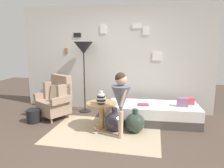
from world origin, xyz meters
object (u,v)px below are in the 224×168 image
object	(u,v)px
side_table	(102,110)
magazine_basket	(33,116)
floor_lamp	(84,50)
demijohn_far	(135,123)
vase_striped	(101,99)
armchair	(56,99)
demijohn_near	(114,121)
book_on_daybed	(143,105)
person_child	(121,96)
daybed	(153,113)

from	to	relation	value
side_table	magazine_basket	size ratio (longest dim) A/B	2.13
floor_lamp	demijohn_far	xyz separation A→B (m)	(1.34, -1.00, -1.32)
floor_lamp	magazine_basket	distance (m)	1.86
vase_striped	magazine_basket	bearing A→B (deg)	176.70
floor_lamp	vase_striped	bearing A→B (deg)	-55.88
armchair	demijohn_near	distance (m)	1.53
magazine_basket	floor_lamp	bearing A→B (deg)	47.72
side_table	book_on_daybed	size ratio (longest dim) A/B	2.71
person_child	demijohn_near	xyz separation A→B (m)	(-0.17, 0.27, -0.57)
floor_lamp	magazine_basket	xyz separation A→B (m)	(-0.84, -0.93, -1.38)
daybed	demijohn_far	size ratio (longest dim) A/B	4.20
armchair	person_child	size ratio (longest dim) A/B	0.82
armchair	person_child	xyz separation A→B (m)	(1.61, -0.73, 0.33)
person_child	magazine_basket	world-z (taller)	person_child
person_child	magazine_basket	bearing A→B (deg)	169.80
vase_striped	demijohn_near	xyz separation A→B (m)	(0.26, 0.01, -0.44)
book_on_daybed	floor_lamp	bearing A→B (deg)	160.82
daybed	side_table	world-z (taller)	side_table
daybed	person_child	size ratio (longest dim) A/B	1.64
armchair	magazine_basket	size ratio (longest dim) A/B	3.46
daybed	demijohn_near	size ratio (longest dim) A/B	4.19
vase_striped	book_on_daybed	size ratio (longest dim) A/B	1.14
book_on_daybed	magazine_basket	size ratio (longest dim) A/B	0.79
side_table	book_on_daybed	bearing A→B (deg)	29.95
demijohn_near	person_child	bearing A→B (deg)	-58.64
demijohn_far	magazine_basket	xyz separation A→B (m)	(-2.19, 0.07, -0.05)
armchair	demijohn_near	xyz separation A→B (m)	(1.44, -0.46, -0.25)
book_on_daybed	demijohn_near	size ratio (longest dim) A/B	0.47
armchair	side_table	size ratio (longest dim) A/B	1.63
daybed	floor_lamp	distance (m)	2.16
daybed	demijohn_near	world-z (taller)	demijohn_near
side_table	floor_lamp	world-z (taller)	floor_lamp
person_child	armchair	bearing A→B (deg)	155.51
person_child	demijohn_near	distance (m)	0.66
person_child	floor_lamp	bearing A→B (deg)	131.06
armchair	magazine_basket	bearing A→B (deg)	-132.56
daybed	armchair	bearing A→B (deg)	-176.04
demijohn_near	demijohn_far	distance (m)	0.40
demijohn_near	magazine_basket	world-z (taller)	demijohn_near
vase_striped	demijohn_far	xyz separation A→B (m)	(0.65, 0.02, -0.44)
floor_lamp	magazine_basket	size ratio (longest dim) A/B	6.13
daybed	side_table	size ratio (longest dim) A/B	3.26
armchair	book_on_daybed	distance (m)	1.96
floor_lamp	demijohn_near	world-z (taller)	floor_lamp
daybed	book_on_daybed	size ratio (longest dim) A/B	8.83
daybed	person_child	distance (m)	1.18
floor_lamp	person_child	size ratio (longest dim) A/B	1.45
armchair	demijohn_near	bearing A→B (deg)	-17.65
floor_lamp	armchair	bearing A→B (deg)	-132.08
vase_striped	daybed	bearing A→B (deg)	32.35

